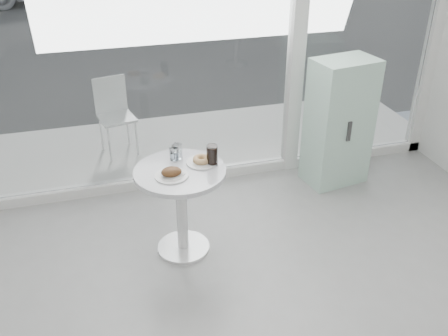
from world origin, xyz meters
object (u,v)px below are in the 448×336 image
object	(u,v)px
water_tumbler_a	(174,154)
cola_glass	(212,155)
main_table	(181,194)
mint_cabinet	(339,123)
patio_chair	(114,111)
plate_fritter	(172,173)
plate_donut	(202,161)
water_tumbler_b	(177,152)

from	to	relation	value
water_tumbler_a	cola_glass	xyz separation A→B (m)	(0.27, -0.16, 0.03)
main_table	mint_cabinet	distance (m)	1.89
main_table	patio_chair	bearing A→B (deg)	100.72
patio_chair	plate_fritter	xyz separation A→B (m)	(0.29, -1.98, 0.27)
plate_donut	mint_cabinet	bearing A→B (deg)	22.91
plate_donut	cola_glass	distance (m)	0.11
patio_chair	water_tumbler_b	bearing A→B (deg)	-89.64
patio_chair	water_tumbler_a	bearing A→B (deg)	-90.72
water_tumbler_a	water_tumbler_b	distance (m)	0.03
mint_cabinet	water_tumbler_b	bearing A→B (deg)	-172.47
mint_cabinet	water_tumbler_a	bearing A→B (deg)	-172.30
patio_chair	plate_donut	world-z (taller)	patio_chair
plate_donut	water_tumbler_a	bearing A→B (deg)	150.56
main_table	plate_donut	size ratio (longest dim) A/B	3.14
plate_fritter	water_tumbler_a	bearing A→B (deg)	75.63
mint_cabinet	plate_donut	bearing A→B (deg)	-166.61
mint_cabinet	cola_glass	bearing A→B (deg)	-164.17
plate_donut	plate_fritter	bearing A→B (deg)	-152.20
mint_cabinet	patio_chair	distance (m)	2.42
main_table	patio_chair	world-z (taller)	patio_chair
patio_chair	cola_glass	size ratio (longest dim) A/B	5.01
plate_fritter	patio_chair	bearing A→B (deg)	98.23
water_tumbler_a	patio_chair	bearing A→B (deg)	101.48
water_tumbler_b	cola_glass	world-z (taller)	cola_glass
plate_fritter	main_table	bearing A→B (deg)	46.69
patio_chair	plate_fritter	distance (m)	2.02
plate_donut	water_tumbler_b	distance (m)	0.21
mint_cabinet	plate_fritter	xyz separation A→B (m)	(-1.82, -0.79, 0.15)
main_table	plate_donut	distance (m)	0.31
patio_chair	water_tumbler_a	size ratio (longest dim) A/B	7.57
mint_cabinet	cola_glass	world-z (taller)	mint_cabinet
water_tumbler_a	cola_glass	size ratio (longest dim) A/B	0.66
main_table	cola_glass	xyz separation A→B (m)	(0.26, 0.02, 0.30)
main_table	plate_fritter	size ratio (longest dim) A/B	2.99
mint_cabinet	plate_fritter	size ratio (longest dim) A/B	5.00
plate_fritter	mint_cabinet	bearing A→B (deg)	23.64
main_table	water_tumbler_b	world-z (taller)	water_tumbler_b
main_table	cola_glass	bearing A→B (deg)	3.63
main_table	patio_chair	size ratio (longest dim) A/B	0.92
patio_chair	water_tumbler_a	distance (m)	1.79
main_table	water_tumbler_b	size ratio (longest dim) A/B	6.13
patio_chair	plate_fritter	bearing A→B (deg)	-93.97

